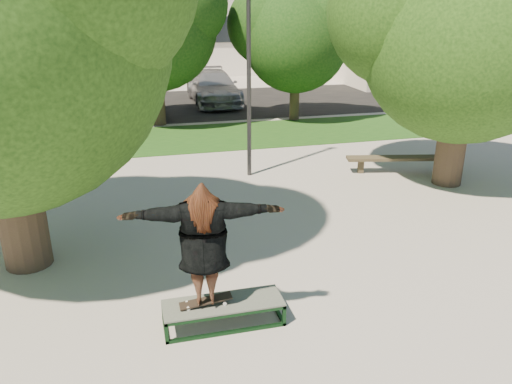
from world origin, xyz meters
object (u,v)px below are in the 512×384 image
object	(u,v)px
tree_right	(463,24)
bench	(400,159)
car_silver_a	(69,91)
car_silver_b	(213,87)
lamppost	(249,61)
car_grey	(131,96)
grind_box	(223,313)
car_dark	(59,99)

from	to	relation	value
tree_right	bench	size ratio (longest dim) A/B	2.13
car_silver_a	car_silver_b	size ratio (longest dim) A/B	0.85
lamppost	car_grey	size ratio (longest dim) A/B	1.24
lamppost	car_silver_b	distance (m)	11.36
car_silver_b	tree_right	bearing A→B (deg)	-73.05
grind_box	car_dark	world-z (taller)	car_dark
car_silver_a	car_silver_b	distance (m)	6.67
bench	car_grey	xyz separation A→B (m)	(-7.23, 10.73, 0.30)
car_grey	lamppost	bearing A→B (deg)	-77.19
tree_right	car_dark	xyz separation A→B (m)	(-10.92, 11.52, -3.34)
lamppost	car_silver_a	world-z (taller)	lamppost
grind_box	car_silver_b	xyz separation A→B (m)	(2.93, 17.81, 0.57)
car_silver_a	car_grey	xyz separation A→B (m)	(2.77, -1.59, -0.08)
tree_right	grind_box	bearing A→B (deg)	-145.28
tree_right	car_grey	size ratio (longest dim) A/B	1.32
lamppost	grind_box	world-z (taller)	lamppost
car_grey	car_silver_b	xyz separation A→B (m)	(3.89, 1.19, 0.08)
bench	car_silver_a	size ratio (longest dim) A/B	0.68
lamppost	bench	xyz separation A→B (m)	(4.23, -0.84, -2.76)
tree_right	grind_box	world-z (taller)	tree_right
grind_box	car_grey	xyz separation A→B (m)	(-0.96, 16.62, 0.50)
lamppost	car_dark	size ratio (longest dim) A/B	1.34
bench	car_dark	bearing A→B (deg)	146.76
car_silver_a	car_grey	world-z (taller)	car_silver_a
lamppost	grind_box	distance (m)	7.63
bench	car_silver_a	world-z (taller)	car_silver_a
grind_box	car_silver_b	bearing A→B (deg)	80.65
car_silver_a	car_dark	distance (m)	1.89
lamppost	car_silver_a	bearing A→B (deg)	116.68
car_dark	car_silver_a	bearing A→B (deg)	71.35
lamppost	car_silver_b	world-z (taller)	lamppost
car_silver_b	grind_box	bearing A→B (deg)	-99.61
lamppost	car_dark	distance (m)	11.58
car_grey	car_silver_b	bearing A→B (deg)	12.92
tree_right	car_silver_b	xyz separation A→B (m)	(-4.02, 12.99, -3.33)
car_dark	bench	bearing A→B (deg)	-57.16
bench	car_grey	bearing A→B (deg)	136.34
car_silver_a	lamppost	bearing A→B (deg)	-60.73
car_silver_b	lamppost	bearing A→B (deg)	-94.87
tree_right	grind_box	distance (m)	9.32
lamppost	car_silver_a	distance (m)	13.06
car_grey	car_silver_a	bearing A→B (deg)	146.05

